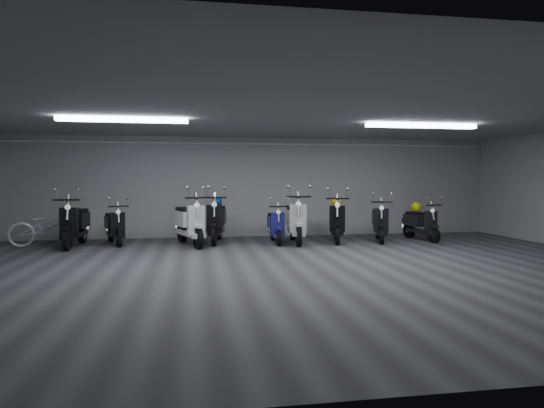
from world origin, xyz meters
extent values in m
cube|color=#3C3C3F|center=(0.00, 0.00, -0.01)|extent=(14.00, 10.00, 0.01)
cube|color=gray|center=(0.00, 0.00, 2.80)|extent=(14.00, 10.00, 0.01)
cube|color=#A5A5A8|center=(0.00, 5.00, 1.40)|extent=(14.00, 0.01, 2.80)
cube|color=#A5A5A8|center=(0.00, -5.00, 1.40)|extent=(14.00, 0.01, 2.80)
cube|color=white|center=(-3.00, 1.00, 2.74)|extent=(2.40, 0.18, 0.08)
cube|color=white|center=(3.00, 1.00, 2.74)|extent=(2.40, 0.18, 0.08)
cylinder|color=white|center=(0.00, 4.92, 2.62)|extent=(13.60, 0.05, 0.05)
imported|color=silver|center=(-5.23, 3.94, 0.57)|extent=(1.87, 1.18, 1.14)
sphere|color=#C1CD0C|center=(4.19, 3.56, 0.88)|extent=(0.26, 0.26, 0.26)
sphere|color=yellow|center=(2.02, 3.74, 1.01)|extent=(0.25, 0.25, 0.25)
sphere|color=navy|center=(-1.10, 4.08, 1.03)|extent=(0.25, 0.25, 0.25)
camera|label=1|loc=(-1.68, -8.21, 1.62)|focal=30.95mm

